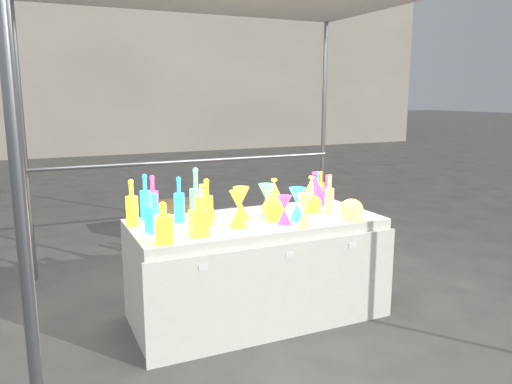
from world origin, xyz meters
name	(u,v)px	position (x,y,z in m)	size (l,w,h in m)	color
ground	(256,315)	(0.00, 0.00, 0.00)	(80.00, 80.00, 0.00)	#615F5A
display_table	(257,269)	(0.00, -0.01, 0.37)	(1.84, 0.83, 0.75)	white
background_building	(194,55)	(4.00, 14.00, 3.00)	(14.00, 6.00, 6.00)	#ADA390
cardboard_box_closed	(179,220)	(0.06, 2.28, 0.21)	(0.59, 0.43, 0.43)	#976B44
cardboard_box_flat	(230,215)	(0.97, 2.98, 0.03)	(0.64, 0.46, 0.06)	#976B44
bottle_0	(132,202)	(-0.85, 0.19, 0.91)	(0.08, 0.08, 0.32)	#D54914
bottle_1	(145,197)	(-0.73, 0.32, 0.92)	(0.08, 0.08, 0.33)	green
bottle_3	(153,197)	(-0.67, 0.35, 0.91)	(0.08, 0.08, 0.32)	blue
bottle_5	(196,197)	(-0.45, -0.01, 0.95)	(0.09, 0.09, 0.41)	#A52170
bottle_6	(207,202)	(-0.38, -0.02, 0.91)	(0.08, 0.08, 0.33)	#D54914
bottle_7	(179,199)	(-0.52, 0.16, 0.91)	(0.08, 0.08, 0.32)	green
decanter_0	(163,222)	(-0.76, -0.31, 0.88)	(0.10, 0.10, 0.26)	#D54914
decanter_1	(198,216)	(-0.52, -0.25, 0.88)	(0.10, 0.10, 0.26)	yellow
decanter_2	(155,213)	(-0.74, -0.05, 0.88)	(0.11, 0.11, 0.26)	green
hourglass_0	(239,209)	(-0.20, -0.15, 0.88)	(0.13, 0.13, 0.25)	yellow
hourglass_1	(284,210)	(0.12, -0.21, 0.85)	(0.10, 0.10, 0.20)	blue
hourglass_2	(305,210)	(0.21, -0.34, 0.86)	(0.11, 0.11, 0.23)	#168F7A
hourglass_3	(267,201)	(0.08, 0.00, 0.88)	(0.13, 0.13, 0.25)	#A52170
hourglass_4	(241,203)	(-0.10, 0.05, 0.87)	(0.12, 0.12, 0.24)	#D54914
hourglass_5	(297,204)	(0.25, -0.17, 0.87)	(0.12, 0.12, 0.24)	green
globe_0	(274,212)	(0.11, -0.08, 0.81)	(0.15, 0.15, 0.12)	#D54914
globe_1	(351,211)	(0.62, -0.30, 0.82)	(0.17, 0.17, 0.14)	#168F7A
globe_2	(312,204)	(0.49, 0.03, 0.81)	(0.15, 0.15, 0.12)	yellow
lampshade_0	(203,201)	(-0.34, 0.20, 0.87)	(0.21, 0.21, 0.25)	#F7FF35
lampshade_1	(274,194)	(0.26, 0.23, 0.87)	(0.21, 0.21, 0.25)	#F7FF35
lampshade_2	(315,188)	(0.66, 0.28, 0.88)	(0.22, 0.22, 0.26)	blue
lampshade_3	(311,190)	(0.63, 0.28, 0.87)	(0.20, 0.20, 0.23)	#168F7A
bottle_8	(318,186)	(0.74, 0.36, 0.88)	(0.06, 0.06, 0.26)	green
bottle_9	(321,187)	(0.74, 0.31, 0.88)	(0.06, 0.06, 0.26)	yellow
bottle_10	(327,190)	(0.70, 0.15, 0.88)	(0.06, 0.06, 0.26)	blue
bottle_11	(330,194)	(0.59, -0.06, 0.90)	(0.07, 0.07, 0.30)	#168F7A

